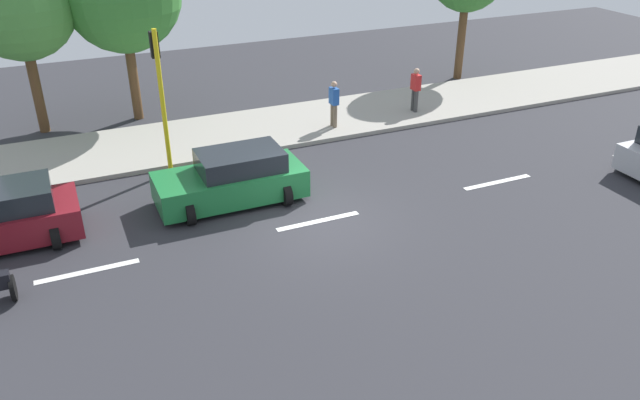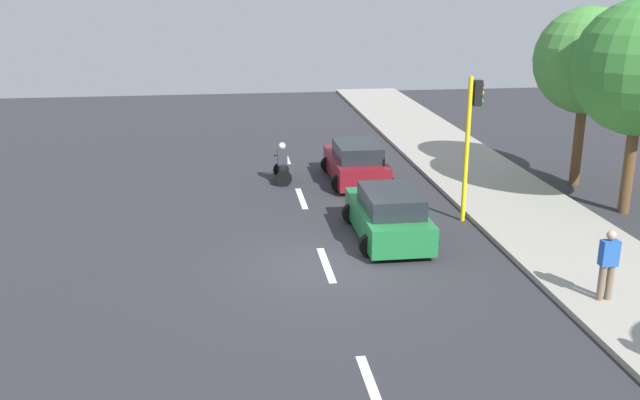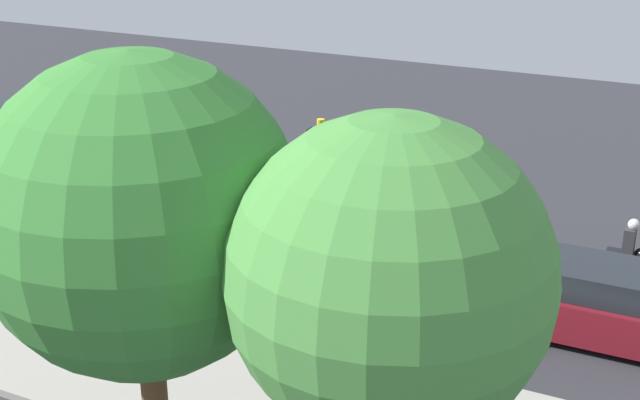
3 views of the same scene
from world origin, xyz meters
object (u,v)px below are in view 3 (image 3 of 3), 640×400
(car_maroon, at_px, (598,303))
(motorcycle, at_px, (633,257))
(pedestrian_near_signal, at_px, (26,257))
(street_tree_north, at_px, (389,279))
(car_green, at_px, (322,245))
(traffic_light_corner, at_px, (318,203))
(street_tree_south, at_px, (140,216))

(car_maroon, bearing_deg, motorcycle, 173.70)
(pedestrian_near_signal, relative_size, street_tree_north, 0.26)
(car_green, height_order, pedestrian_near_signal, pedestrian_near_signal)
(motorcycle, xyz_separation_m, street_tree_north, (10.66, -1.68, 3.85))
(car_maroon, height_order, traffic_light_corner, traffic_light_corner)
(car_maroon, height_order, street_tree_north, street_tree_north)
(car_green, distance_m, street_tree_south, 9.12)
(pedestrian_near_signal, xyz_separation_m, street_tree_south, (4.17, 6.35, 3.59))
(traffic_light_corner, xyz_separation_m, street_tree_south, (5.34, 0.09, 1.72))
(car_maroon, distance_m, pedestrian_near_signal, 11.73)
(motorcycle, relative_size, street_tree_north, 0.24)
(pedestrian_near_signal, xyz_separation_m, street_tree_north, (4.17, 9.72, 3.43))
(car_maroon, relative_size, street_tree_south, 0.60)
(car_maroon, bearing_deg, car_green, -91.70)
(traffic_light_corner, bearing_deg, motorcycle, 135.98)
(traffic_light_corner, distance_m, street_tree_north, 6.55)
(car_green, distance_m, car_maroon, 6.10)
(street_tree_south, xyz_separation_m, street_tree_north, (0.00, 3.37, -0.16))
(motorcycle, height_order, pedestrian_near_signal, pedestrian_near_signal)
(car_maroon, relative_size, traffic_light_corner, 0.91)
(car_maroon, xyz_separation_m, motorcycle, (-2.72, 0.30, -0.07))
(motorcycle, distance_m, street_tree_north, 11.46)
(pedestrian_near_signal, relative_size, traffic_light_corner, 0.38)
(car_green, xyz_separation_m, car_maroon, (0.18, 6.10, 0.00))
(street_tree_south, bearing_deg, car_green, -170.60)
(pedestrian_near_signal, height_order, street_tree_north, street_tree_north)
(car_green, xyz_separation_m, street_tree_north, (8.12, 4.72, 3.78))
(car_green, xyz_separation_m, motorcycle, (-2.54, 6.40, -0.07))
(street_tree_north, bearing_deg, motorcycle, 171.04)
(motorcycle, xyz_separation_m, street_tree_south, (10.66, -5.06, 4.01))
(car_maroon, distance_m, street_tree_south, 10.05)
(car_maroon, distance_m, motorcycle, 2.74)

